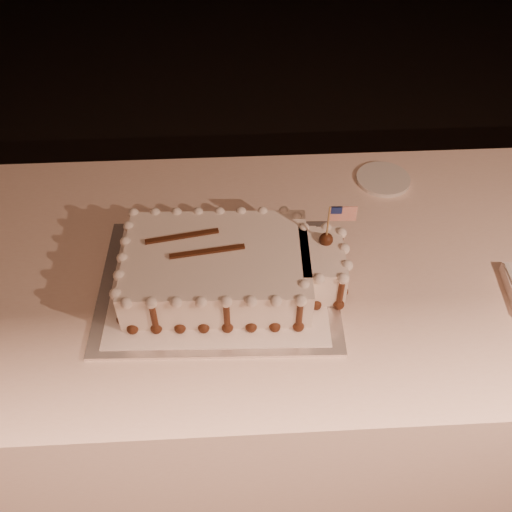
{
  "coord_description": "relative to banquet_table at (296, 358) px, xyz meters",
  "views": [
    {
      "loc": [
        -0.15,
        -0.26,
        1.67
      ],
      "look_at": [
        -0.11,
        0.55,
        0.83
      ],
      "focal_mm": 40.0,
      "sensor_mm": 36.0,
      "label": 1
    }
  ],
  "objects": [
    {
      "name": "doily",
      "position": [
        -0.19,
        -0.05,
        0.38
      ],
      "size": [
        0.46,
        0.36,
        0.0
      ],
      "primitive_type": "cube",
      "rotation": [
        0.0,
        0.0,
        -0.04
      ],
      "color": "white",
      "rests_on": "cake_board"
    },
    {
      "name": "cake_board",
      "position": [
        -0.19,
        -0.05,
        0.38
      ],
      "size": [
        0.51,
        0.39,
        0.01
      ],
      "primitive_type": "cube",
      "rotation": [
        0.0,
        0.0,
        -0.04
      ],
      "color": "white",
      "rests_on": "banquet_table"
    },
    {
      "name": "room_shell",
      "position": [
        0.0,
        -0.6,
        1.02
      ],
      "size": [
        6.1,
        8.1,
        2.9
      ],
      "color": "black",
      "rests_on": "ground"
    },
    {
      "name": "side_plate",
      "position": [
        0.23,
        0.28,
        0.38
      ],
      "size": [
        0.14,
        0.14,
        0.01
      ],
      "primitive_type": "cylinder",
      "color": "silver",
      "rests_on": "banquet_table"
    },
    {
      "name": "banquet_table",
      "position": [
        0.0,
        0.0,
        0.0
      ],
      "size": [
        2.4,
        0.8,
        0.75
      ],
      "primitive_type": "cube",
      "color": "#FEDDC5",
      "rests_on": "ground"
    },
    {
      "name": "sheet_cake",
      "position": [
        -0.16,
        -0.06,
        0.43
      ],
      "size": [
        0.48,
        0.29,
        0.19
      ],
      "color": "white",
      "rests_on": "doily"
    }
  ]
}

